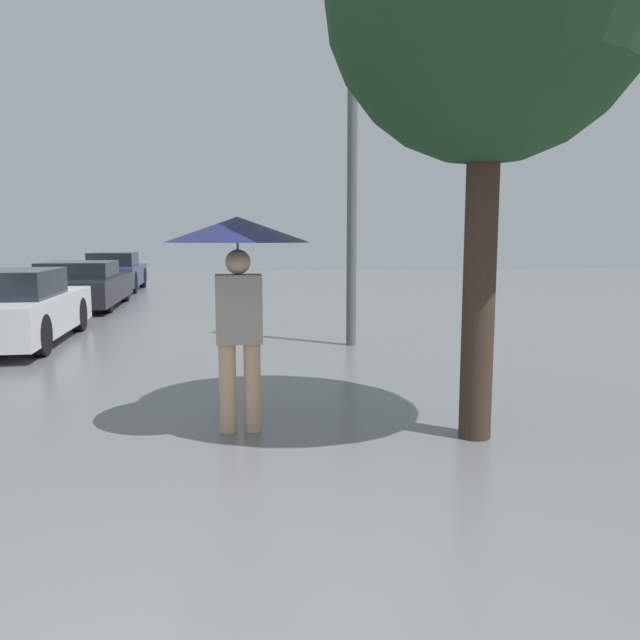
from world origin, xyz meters
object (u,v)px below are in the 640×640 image
parked_car_third (81,286)px  parked_car_farthest (115,272)px  pedestrian (238,254)px  parked_car_second (13,309)px  street_lamp (352,171)px

parked_car_third → parked_car_farthest: 4.92m
pedestrian → parked_car_second: bearing=123.6°
pedestrian → parked_car_second: size_ratio=0.47×
parked_car_third → street_lamp: bearing=-49.5°
pedestrian → parked_car_second: pedestrian is taller
parked_car_second → street_lamp: 5.90m
parked_car_second → street_lamp: size_ratio=0.85×
pedestrian → parked_car_farthest: pedestrian is taller
street_lamp → parked_car_third: bearing=130.5°
street_lamp → parked_car_farthest: bearing=115.7°
parked_car_third → street_lamp: 8.70m
pedestrian → parked_car_third: bearing=108.5°
parked_car_third → parked_car_farthest: bearing=89.7°
pedestrian → street_lamp: size_ratio=0.40×
pedestrian → parked_car_farthest: size_ratio=0.50×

